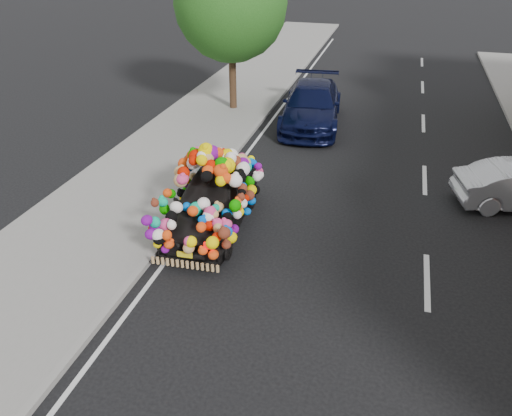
% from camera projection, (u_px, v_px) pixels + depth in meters
% --- Properties ---
extents(ground, '(100.00, 100.00, 0.00)m').
position_uv_depth(ground, '(262.00, 254.00, 11.36)').
color(ground, black).
rests_on(ground, ground).
extents(sidewalk, '(4.00, 60.00, 0.12)m').
position_uv_depth(sidewalk, '(95.00, 225.00, 12.35)').
color(sidewalk, gray).
rests_on(sidewalk, ground).
extents(kerb, '(0.15, 60.00, 0.13)m').
position_uv_depth(kerb, '(167.00, 237.00, 11.88)').
color(kerb, gray).
rests_on(kerb, ground).
extents(lane_markings, '(6.00, 50.00, 0.01)m').
position_uv_depth(lane_markings, '(427.00, 281.00, 10.50)').
color(lane_markings, silver).
rests_on(lane_markings, ground).
extents(tree_near_sidewalk, '(4.20, 4.20, 6.13)m').
position_uv_depth(tree_near_sidewalk, '(231.00, 4.00, 18.21)').
color(tree_near_sidewalk, '#332114').
rests_on(tree_near_sidewalk, ground).
extents(plush_art_car, '(2.21, 4.31, 2.01)m').
position_uv_depth(plush_art_car, '(212.00, 189.00, 11.97)').
color(plush_art_car, black).
rests_on(plush_art_car, ground).
extents(navy_sedan, '(2.54, 5.23, 1.47)m').
position_uv_depth(navy_sedan, '(312.00, 105.00, 18.42)').
color(navy_sedan, black).
rests_on(navy_sedan, ground).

